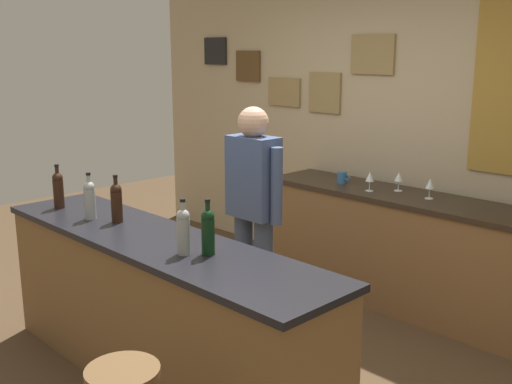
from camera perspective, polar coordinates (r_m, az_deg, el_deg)
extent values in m
plane|color=#4C3823|center=(4.20, -4.29, -15.15)|extent=(10.00, 10.00, 0.00)
cube|color=tan|center=(5.27, 12.62, 6.43)|extent=(6.00, 0.06, 2.80)
cube|color=black|center=(6.66, -3.81, 12.97)|extent=(0.34, 0.02, 0.28)
cube|color=brown|center=(6.29, -0.75, 11.65)|extent=(0.33, 0.02, 0.30)
cube|color=#997F4C|center=(5.95, 2.64, 9.30)|extent=(0.40, 0.02, 0.27)
cube|color=#997F4C|center=(5.63, 6.42, 9.19)|extent=(0.35, 0.02, 0.36)
cube|color=#997F4C|center=(5.31, 10.80, 12.49)|extent=(0.43, 0.02, 0.33)
cube|color=brown|center=(3.79, -9.10, -11.17)|extent=(2.55, 0.57, 0.88)
cube|color=black|center=(3.63, -9.37, -4.53)|extent=(2.60, 0.60, 0.04)
cube|color=brown|center=(4.96, 13.52, -5.56)|extent=(2.37, 0.53, 0.86)
cube|color=#2D2319|center=(4.83, 13.81, -0.50)|extent=(2.41, 0.56, 0.04)
cylinder|color=#384766|center=(4.31, 0.70, -8.08)|extent=(0.13, 0.13, 0.86)
cylinder|color=#384766|center=(4.44, -1.15, -7.41)|extent=(0.13, 0.13, 0.86)
cube|color=#3F517A|center=(4.17, -0.25, 1.40)|extent=(0.36, 0.20, 0.56)
sphere|color=tan|center=(4.11, -0.26, 6.52)|extent=(0.21, 0.21, 0.21)
cylinder|color=#3F517A|center=(4.03, 1.93, 0.53)|extent=(0.08, 0.08, 0.52)
cylinder|color=#3F517A|center=(4.34, -2.28, 1.44)|extent=(0.08, 0.08, 0.52)
cylinder|color=brown|center=(2.75, -12.34, -16.11)|extent=(0.32, 0.32, 0.03)
cylinder|color=black|center=(4.42, -17.91, -0.16)|extent=(0.07, 0.07, 0.20)
sphere|color=black|center=(4.40, -18.02, 1.27)|extent=(0.07, 0.07, 0.07)
cylinder|color=black|center=(4.39, -18.05, 1.68)|extent=(0.03, 0.03, 0.09)
cylinder|color=black|center=(4.38, -18.09, 2.36)|extent=(0.03, 0.03, 0.02)
cylinder|color=#999E99|center=(4.07, -15.20, -1.09)|extent=(0.07, 0.07, 0.20)
sphere|color=#999E99|center=(4.05, -15.30, 0.46)|extent=(0.07, 0.07, 0.07)
cylinder|color=#999E99|center=(4.04, -15.33, 0.90)|extent=(0.03, 0.03, 0.09)
cylinder|color=black|center=(4.03, -15.37, 1.64)|extent=(0.03, 0.03, 0.02)
cylinder|color=black|center=(3.96, -12.84, -1.36)|extent=(0.07, 0.07, 0.20)
sphere|color=black|center=(3.94, -12.93, 0.23)|extent=(0.07, 0.07, 0.07)
cylinder|color=black|center=(3.93, -12.95, 0.69)|extent=(0.03, 0.03, 0.09)
cylinder|color=black|center=(3.92, -12.99, 1.45)|extent=(0.03, 0.03, 0.02)
cylinder|color=#999E99|center=(3.29, -6.76, -4.12)|extent=(0.07, 0.07, 0.20)
sphere|color=#999E99|center=(3.26, -6.82, -2.23)|extent=(0.07, 0.07, 0.07)
cylinder|color=#999E99|center=(3.25, -6.83, -1.67)|extent=(0.03, 0.03, 0.09)
cylinder|color=black|center=(3.24, -6.86, -0.77)|extent=(0.03, 0.03, 0.02)
cylinder|color=black|center=(3.27, -4.48, -4.16)|extent=(0.07, 0.07, 0.20)
sphere|color=black|center=(3.24, -4.52, -2.26)|extent=(0.07, 0.07, 0.07)
cylinder|color=black|center=(3.23, -4.53, -1.70)|extent=(0.03, 0.03, 0.09)
cylinder|color=black|center=(3.22, -4.55, -0.79)|extent=(0.03, 0.03, 0.02)
cylinder|color=silver|center=(4.90, 10.50, 0.11)|extent=(0.06, 0.06, 0.00)
cylinder|color=silver|center=(4.89, 10.52, 0.57)|extent=(0.01, 0.01, 0.07)
cone|color=silver|center=(4.87, 10.56, 1.43)|extent=(0.07, 0.07, 0.08)
cylinder|color=silver|center=(4.95, 13.10, 0.12)|extent=(0.06, 0.06, 0.00)
cylinder|color=silver|center=(4.94, 13.12, 0.57)|extent=(0.01, 0.01, 0.07)
cone|color=silver|center=(4.92, 13.17, 1.43)|extent=(0.07, 0.07, 0.08)
cylinder|color=silver|center=(4.75, 15.82, -0.58)|extent=(0.06, 0.06, 0.00)
cylinder|color=silver|center=(4.74, 15.85, -0.11)|extent=(0.01, 0.01, 0.07)
cone|color=silver|center=(4.72, 15.91, 0.77)|extent=(0.07, 0.07, 0.08)
cylinder|color=#336699|center=(5.15, 8.01, 1.36)|extent=(0.08, 0.08, 0.09)
torus|color=#336699|center=(5.11, 8.52, 1.32)|extent=(0.06, 0.01, 0.06)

